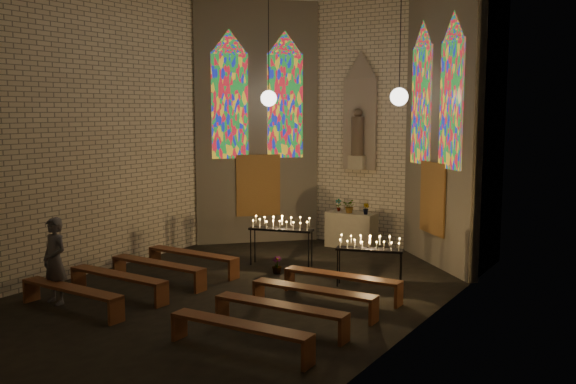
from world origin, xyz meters
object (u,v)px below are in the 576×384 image
object	(u,v)px
aisle_flower_pot	(277,265)
visitor	(55,261)
votive_stand_left	(281,226)
votive_stand_right	(370,246)
altar	(351,230)

from	to	relation	value
aisle_flower_pot	visitor	xyz separation A→B (m)	(-2.52, -4.33, 0.67)
votive_stand_left	visitor	xyz separation A→B (m)	(-2.19, -5.04, -0.14)
votive_stand_right	aisle_flower_pot	bearing A→B (deg)	164.71
votive_stand_left	votive_stand_right	xyz separation A→B (m)	(2.69, -0.62, -0.09)
visitor	altar	bearing A→B (deg)	77.90
altar	votive_stand_left	xyz separation A→B (m)	(-0.53, -2.89, 0.52)
votive_stand_left	visitor	size ratio (longest dim) A/B	0.94
altar	visitor	distance (m)	8.39
aisle_flower_pot	visitor	world-z (taller)	visitor
altar	votive_stand_right	xyz separation A→B (m)	(2.16, -3.51, 0.42)
aisle_flower_pot	votive_stand_right	distance (m)	2.47
votive_stand_left	votive_stand_right	distance (m)	2.76
altar	visitor	bearing A→B (deg)	-108.96
visitor	aisle_flower_pot	bearing A→B (deg)	66.67
altar	visitor	xyz separation A→B (m)	(-2.72, -7.93, 0.38)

